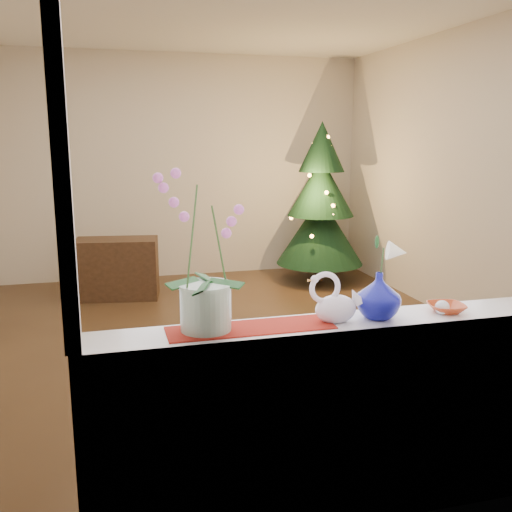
{
  "coord_description": "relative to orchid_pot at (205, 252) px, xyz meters",
  "views": [
    {
      "loc": [
        -0.94,
        -4.56,
        1.7
      ],
      "look_at": [
        -0.1,
        -1.4,
        1.02
      ],
      "focal_mm": 40.0,
      "sensor_mm": 36.0,
      "label": 1
    }
  ],
  "objects": [
    {
      "name": "ground",
      "position": [
        0.57,
        2.35,
        -1.25
      ],
      "size": [
        5.0,
        5.0,
        0.0
      ],
      "primitive_type": "plane",
      "color": "#3C2918",
      "rests_on": "ground"
    },
    {
      "name": "wall_back",
      "position": [
        0.57,
        4.85,
        0.1
      ],
      "size": [
        4.5,
        0.1,
        2.7
      ],
      "primitive_type": "cube",
      "color": "beige",
      "rests_on": "ground"
    },
    {
      "name": "wall_front",
      "position": [
        0.57,
        -0.15,
        0.1
      ],
      "size": [
        4.5,
        0.1,
        2.7
      ],
      "primitive_type": "cube",
      "color": "beige",
      "rests_on": "ground"
    },
    {
      "name": "wall_right",
      "position": [
        2.82,
        2.35,
        0.1
      ],
      "size": [
        0.1,
        5.0,
        2.7
      ],
      "primitive_type": "cube",
      "color": "beige",
      "rests_on": "ground"
    },
    {
      "name": "ceiling",
      "position": [
        0.57,
        2.35,
        1.45
      ],
      "size": [
        5.0,
        5.0,
        0.0
      ],
      "primitive_type": "plane",
      "color": "white",
      "rests_on": "wall_back"
    },
    {
      "name": "window_apron",
      "position": [
        0.57,
        -0.11,
        -0.81
      ],
      "size": [
        2.2,
        0.08,
        0.88
      ],
      "primitive_type": "cube",
      "color": "white",
      "rests_on": "ground"
    },
    {
      "name": "windowsill",
      "position": [
        0.57,
        -0.02,
        -0.35
      ],
      "size": [
        2.2,
        0.26,
        0.04
      ],
      "primitive_type": "cube",
      "color": "white",
      "rests_on": "window_apron"
    },
    {
      "name": "window_frame",
      "position": [
        0.57,
        -0.12,
        0.45
      ],
      "size": [
        2.22,
        0.06,
        1.6
      ],
      "primitive_type": null,
      "color": "white",
      "rests_on": "windowsill"
    },
    {
      "name": "runner",
      "position": [
        0.19,
        -0.02,
        -0.33
      ],
      "size": [
        0.7,
        0.2,
        0.01
      ],
      "primitive_type": "cube",
      "color": "maroon",
      "rests_on": "windowsill"
    },
    {
      "name": "orchid_pot",
      "position": [
        0.0,
        0.0,
        0.0
      ],
      "size": [
        0.27,
        0.27,
        0.66
      ],
      "primitive_type": null,
      "rotation": [
        0.0,
        0.0,
        0.23
      ],
      "color": "beige",
      "rests_on": "windowsill"
    },
    {
      "name": "swan",
      "position": [
        0.56,
        -0.03,
        -0.23
      ],
      "size": [
        0.27,
        0.17,
        0.21
      ],
      "primitive_type": null,
      "rotation": [
        0.0,
        0.0,
        0.23
      ],
      "color": "silver",
      "rests_on": "windowsill"
    },
    {
      "name": "blue_vase",
      "position": [
        0.76,
        -0.02,
        -0.21
      ],
      "size": [
        0.28,
        0.28,
        0.24
      ],
      "primitive_type": "imported",
      "rotation": [
        0.0,
        0.0,
        0.31
      ],
      "color": "#090B6D",
      "rests_on": "windowsill"
    },
    {
      "name": "lily",
      "position": [
        0.76,
        -0.02,
        -0.01
      ],
      "size": [
        0.13,
        0.07,
        0.18
      ],
      "primitive_type": null,
      "color": "white",
      "rests_on": "blue_vase"
    },
    {
      "name": "paperweight",
      "position": [
        1.06,
        -0.05,
        -0.3
      ],
      "size": [
        0.07,
        0.07,
        0.07
      ],
      "primitive_type": "sphere",
      "rotation": [
        0.0,
        0.0,
        -0.02
      ],
      "color": "silver",
      "rests_on": "windowsill"
    },
    {
      "name": "amber_dish",
      "position": [
        1.1,
        -0.03,
        -0.31
      ],
      "size": [
        0.16,
        0.16,
        0.03
      ],
      "primitive_type": "imported",
      "rotation": [
        0.0,
        0.0,
        -0.13
      ],
      "color": "#AC3A18",
      "rests_on": "windowsill"
    },
    {
      "name": "xmas_tree",
      "position": [
        2.1,
        4.11,
        -0.3
      ],
      "size": [
        1.34,
        1.34,
        1.9
      ],
      "primitive_type": null,
      "rotation": [
        0.0,
        0.0,
        -0.37
      ],
      "color": "black",
      "rests_on": "ground"
    },
    {
      "name": "side_table",
      "position": [
        -0.28,
        3.96,
        -0.93
      ],
      "size": [
        0.92,
        0.56,
        0.65
      ],
      "primitive_type": "cube",
      "rotation": [
        0.0,
        0.0,
        -0.15
      ],
      "color": "black",
      "rests_on": "ground"
    }
  ]
}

